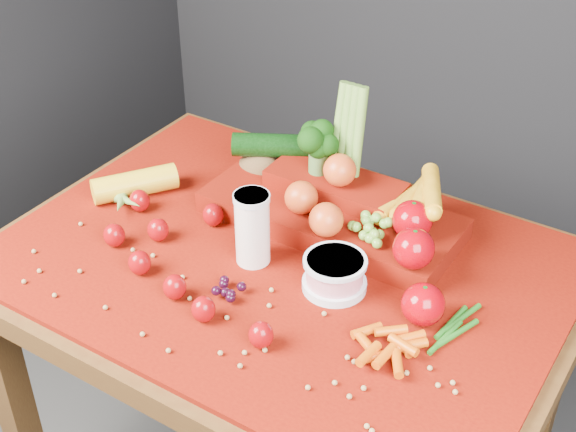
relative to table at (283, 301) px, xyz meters
The scene contains 12 objects.
table is the anchor object (origin of this frame).
red_cloth 0.10m from the table, ahead, with size 1.05×0.75×0.01m, color #690F03.
milk_glass 0.19m from the table, 143.85° to the right, with size 0.07×0.07×0.15m.
yogurt_bowl 0.19m from the table, ahead, with size 0.12×0.12×0.06m.
strawberry_scatter 0.25m from the table, 140.91° to the right, with size 0.48×0.28×0.05m.
dark_grape_cluster 0.19m from the table, 100.65° to the right, with size 0.06×0.05×0.03m, color black, non-canonical shape.
soybean_scatter 0.23m from the table, 90.00° to the right, with size 0.84×0.24×0.01m, color #9F7C44, non-canonical shape.
corn_ear 0.40m from the table, behind, with size 0.25×0.27×0.06m.
potato 0.31m from the table, 132.56° to the left, with size 0.11×0.08×0.07m, color #4E3E21.
baby_carrot_pile 0.33m from the table, 23.47° to the right, with size 0.17×0.17×0.03m, color #BF4A06, non-canonical shape.
green_bean_pile 0.37m from the table, ahead, with size 0.14×0.12×0.01m, color #1A5914, non-canonical shape.
produce_mound 0.23m from the table, 74.16° to the left, with size 0.60×0.38×0.27m.
Camera 1 is at (0.67, -1.02, 1.70)m, focal length 50.00 mm.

